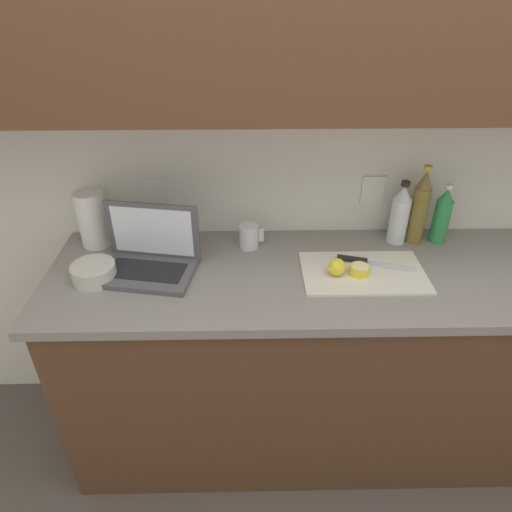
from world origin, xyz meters
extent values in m
plane|color=#564C47|center=(0.00, 0.00, 0.00)|extent=(12.00, 12.00, 0.00)
cube|color=white|center=(0.00, 0.34, 1.30)|extent=(5.20, 0.06, 2.60)
cube|color=white|center=(-0.72, 0.30, 1.08)|extent=(0.09, 0.01, 0.12)
cube|color=white|center=(0.14, 0.30, 1.08)|extent=(0.09, 0.01, 0.12)
cube|color=brown|center=(0.00, 0.00, 0.43)|extent=(2.10, 0.58, 0.86)
cube|color=gray|center=(0.00, 0.00, 0.88)|extent=(2.16, 0.61, 0.03)
cube|color=#515156|center=(-0.72, -0.01, 0.91)|extent=(0.36, 0.27, 0.02)
cube|color=black|center=(-0.72, -0.01, 0.92)|extent=(0.29, 0.17, 0.00)
cube|color=#515156|center=(-0.70, 0.10, 1.02)|extent=(0.34, 0.07, 0.22)
cube|color=white|center=(-0.70, 0.09, 1.02)|extent=(0.29, 0.06, 0.18)
cube|color=silver|center=(0.06, -0.01, 0.90)|extent=(0.44, 0.27, 0.01)
cube|color=silver|center=(0.16, 0.01, 0.91)|extent=(0.18, 0.08, 0.00)
cylinder|color=black|center=(0.03, 0.05, 0.92)|extent=(0.11, 0.05, 0.02)
cylinder|color=yellow|center=(0.04, -0.03, 0.92)|extent=(0.07, 0.07, 0.03)
cylinder|color=#F4EAA3|center=(0.04, -0.03, 0.94)|extent=(0.06, 0.06, 0.00)
sphere|color=yellow|center=(-0.05, -0.03, 0.94)|extent=(0.06, 0.06, 0.06)
cylinder|color=#2D934C|center=(0.40, 0.21, 0.98)|extent=(0.06, 0.06, 0.18)
cone|color=#2D934C|center=(0.40, 0.21, 1.10)|extent=(0.06, 0.06, 0.05)
cylinder|color=white|center=(0.40, 0.21, 1.13)|extent=(0.03, 0.03, 0.02)
cylinder|color=olive|center=(0.30, 0.21, 1.01)|extent=(0.07, 0.07, 0.23)
cone|color=olive|center=(0.30, 0.21, 1.16)|extent=(0.06, 0.06, 0.07)
cylinder|color=gold|center=(0.30, 0.21, 1.21)|extent=(0.03, 0.03, 0.02)
cylinder|color=silver|center=(0.23, 0.21, 0.99)|extent=(0.07, 0.07, 0.18)
cone|color=silver|center=(0.23, 0.21, 1.11)|extent=(0.06, 0.06, 0.05)
cylinder|color=black|center=(0.23, 0.21, 1.14)|extent=(0.03, 0.03, 0.02)
cylinder|color=silver|center=(-0.35, 0.18, 0.94)|extent=(0.08, 0.08, 0.09)
cube|color=silver|center=(-0.31, 0.18, 0.95)|extent=(0.02, 0.01, 0.05)
cylinder|color=beige|center=(-0.90, -0.03, 0.93)|extent=(0.15, 0.15, 0.06)
cylinder|color=white|center=(-0.95, 0.21, 1.01)|extent=(0.11, 0.11, 0.22)
camera|label=1|loc=(-0.36, -1.35, 1.83)|focal=32.00mm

